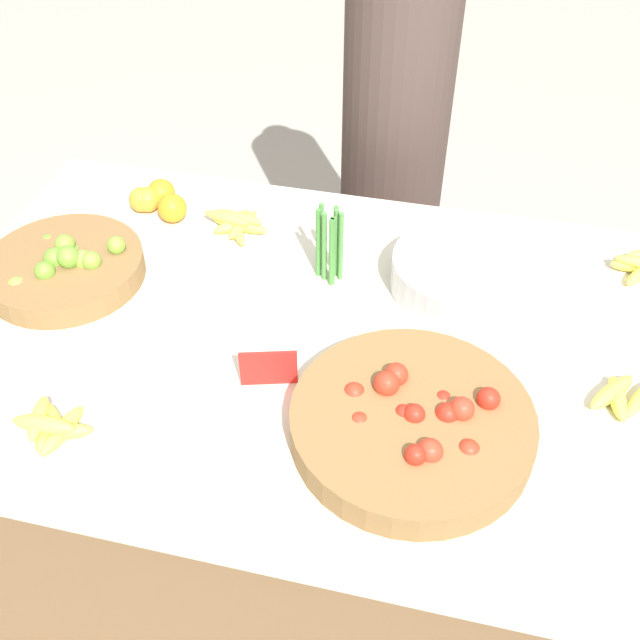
{
  "coord_description": "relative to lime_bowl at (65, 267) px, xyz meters",
  "views": [
    {
      "loc": [
        0.28,
        -1.18,
        1.91
      ],
      "look_at": [
        0.0,
        0.0,
        0.8
      ],
      "focal_mm": 42.0,
      "sensor_mm": 36.0,
      "label": 1
    }
  ],
  "objects": [
    {
      "name": "veg_bundle",
      "position": [
        0.62,
        0.15,
        0.06
      ],
      "size": [
        0.06,
        0.07,
        0.19
      ],
      "color": "#428438",
      "rests_on": "market_table"
    },
    {
      "name": "orange_pile",
      "position": [
        0.11,
        0.32,
        0.0
      ],
      "size": [
        0.17,
        0.14,
        0.08
      ],
      "color": "orange",
      "rests_on": "market_table"
    },
    {
      "name": "banana_bunch_middle_right",
      "position": [
        0.34,
        0.29,
        -0.01
      ],
      "size": [
        0.18,
        0.16,
        0.05
      ],
      "color": "#EFDB4C",
      "rests_on": "market_table"
    },
    {
      "name": "banana_bunch_front_center",
      "position": [
        1.29,
        -0.11,
        -0.02
      ],
      "size": [
        0.15,
        0.14,
        0.03
      ],
      "color": "#EFDB4C",
      "rests_on": "market_table"
    },
    {
      "name": "price_sign",
      "position": [
        0.58,
        -0.22,
        0.01
      ],
      "size": [
        0.12,
        0.04,
        0.09
      ],
      "rotation": [
        0.0,
        0.0,
        0.29
      ],
      "color": "red",
      "rests_on": "market_table"
    },
    {
      "name": "tomato_basket",
      "position": [
        0.89,
        -0.29,
        0.0
      ],
      "size": [
        0.47,
        0.47,
        0.1
      ],
      "color": "olive",
      "rests_on": "market_table"
    },
    {
      "name": "lime_bowl",
      "position": [
        0.0,
        0.0,
        0.0
      ],
      "size": [
        0.38,
        0.38,
        0.11
      ],
      "color": "olive",
      "rests_on": "market_table"
    },
    {
      "name": "market_table",
      "position": [
        0.65,
        -0.06,
        -0.41
      ],
      "size": [
        1.81,
        1.16,
        0.75
      ],
      "color": "brown",
      "rests_on": "ground_plane"
    },
    {
      "name": "metal_bowl",
      "position": [
        0.94,
        0.18,
        0.01
      ],
      "size": [
        0.33,
        0.33,
        0.09
      ],
      "color": "silver",
      "rests_on": "market_table"
    },
    {
      "name": "ground_plane",
      "position": [
        0.65,
        -0.06,
        -0.78
      ],
      "size": [
        12.0,
        12.0,
        0.0
      ],
      "primitive_type": "plane",
      "color": "#ADA599"
    },
    {
      "name": "banana_bunch_back_center",
      "position": [
        0.2,
        -0.45,
        -0.01
      ],
      "size": [
        0.15,
        0.13,
        0.06
      ],
      "color": "#EFDB4C",
      "rests_on": "market_table"
    },
    {
      "name": "vendor_person",
      "position": [
        0.67,
        0.88,
        -0.05
      ],
      "size": [
        0.33,
        0.33,
        1.58
      ],
      "color": "#473833",
      "rests_on": "ground_plane"
    }
  ]
}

